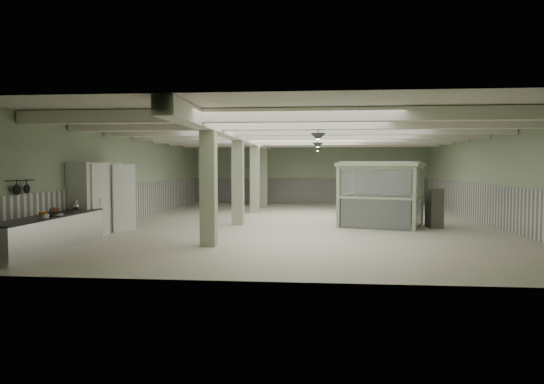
# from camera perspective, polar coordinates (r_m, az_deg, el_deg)

# --- Properties ---
(floor) EXTENTS (20.00, 20.00, 0.00)m
(floor) POSITION_cam_1_polar(r_m,az_deg,el_deg) (19.22, 3.86, -3.57)
(floor) COLOR beige
(floor) RESTS_ON ground
(ceiling) EXTENTS (14.00, 20.00, 0.02)m
(ceiling) POSITION_cam_1_polar(r_m,az_deg,el_deg) (19.15, 3.90, 7.20)
(ceiling) COLOR silver
(ceiling) RESTS_ON wall_back
(wall_back) EXTENTS (14.00, 0.02, 3.60)m
(wall_back) POSITION_cam_1_polar(r_m,az_deg,el_deg) (29.10, 4.37, 2.21)
(wall_back) COLOR #8FA483
(wall_back) RESTS_ON floor
(wall_front) EXTENTS (14.00, 0.02, 3.60)m
(wall_front) POSITION_cam_1_polar(r_m,az_deg,el_deg) (9.11, 2.34, 0.50)
(wall_front) COLOR #8FA483
(wall_front) RESTS_ON floor
(wall_left) EXTENTS (0.02, 20.00, 3.60)m
(wall_left) POSITION_cam_1_polar(r_m,az_deg,el_deg) (20.50, -16.08, 1.77)
(wall_left) COLOR #8FA483
(wall_left) RESTS_ON floor
(wall_right) EXTENTS (0.02, 20.00, 3.60)m
(wall_right) POSITION_cam_1_polar(r_m,az_deg,el_deg) (20.18, 24.18, 1.61)
(wall_right) COLOR #8FA483
(wall_right) RESTS_ON floor
(wainscot_left) EXTENTS (0.05, 19.90, 1.50)m
(wainscot_left) POSITION_cam_1_polar(r_m,az_deg,el_deg) (20.54, -15.98, -1.15)
(wainscot_left) COLOR silver
(wainscot_left) RESTS_ON floor
(wainscot_right) EXTENTS (0.05, 19.90, 1.50)m
(wainscot_right) POSITION_cam_1_polar(r_m,az_deg,el_deg) (20.22, 24.05, -1.36)
(wainscot_right) COLOR silver
(wainscot_right) RESTS_ON floor
(wainscot_back) EXTENTS (13.90, 0.05, 1.50)m
(wainscot_back) POSITION_cam_1_polar(r_m,az_deg,el_deg) (29.10, 4.36, 0.14)
(wainscot_back) COLOR silver
(wainscot_back) RESTS_ON floor
(girder) EXTENTS (0.45, 19.90, 0.40)m
(girder) POSITION_cam_1_polar(r_m,az_deg,el_deg) (19.36, -3.57, 6.50)
(girder) COLOR silver
(girder) RESTS_ON ceiling
(beam_a) EXTENTS (13.90, 0.35, 0.32)m
(beam_a) POSITION_cam_1_polar(r_m,az_deg,el_deg) (11.66, 2.99, 9.02)
(beam_a) COLOR silver
(beam_a) RESTS_ON ceiling
(beam_b) EXTENTS (13.90, 0.35, 0.32)m
(beam_b) POSITION_cam_1_polar(r_m,az_deg,el_deg) (14.15, 3.40, 7.95)
(beam_b) COLOR silver
(beam_b) RESTS_ON ceiling
(beam_c) EXTENTS (13.90, 0.35, 0.32)m
(beam_c) POSITION_cam_1_polar(r_m,az_deg,el_deg) (16.64, 3.69, 7.21)
(beam_c) COLOR silver
(beam_c) RESTS_ON ceiling
(beam_d) EXTENTS (13.90, 0.35, 0.32)m
(beam_d) POSITION_cam_1_polar(r_m,az_deg,el_deg) (19.13, 3.90, 6.66)
(beam_d) COLOR silver
(beam_d) RESTS_ON ceiling
(beam_e) EXTENTS (13.90, 0.35, 0.32)m
(beam_e) POSITION_cam_1_polar(r_m,az_deg,el_deg) (21.63, 4.06, 6.24)
(beam_e) COLOR silver
(beam_e) RESTS_ON ceiling
(beam_f) EXTENTS (13.90, 0.35, 0.32)m
(beam_f) POSITION_cam_1_polar(r_m,az_deg,el_deg) (24.13, 4.19, 5.90)
(beam_f) COLOR silver
(beam_f) RESTS_ON ceiling
(beam_g) EXTENTS (13.90, 0.35, 0.32)m
(beam_g) POSITION_cam_1_polar(r_m,az_deg,el_deg) (26.62, 4.29, 5.63)
(beam_g) COLOR silver
(beam_g) RESTS_ON ceiling
(column_a) EXTENTS (0.42, 0.42, 3.60)m
(column_a) POSITION_cam_1_polar(r_m,az_deg,el_deg) (13.43, -7.49, 1.28)
(column_a) COLOR #9AA787
(column_a) RESTS_ON floor
(column_b) EXTENTS (0.42, 0.42, 3.60)m
(column_b) POSITION_cam_1_polar(r_m,az_deg,el_deg) (18.34, -4.03, 1.75)
(column_b) COLOR #9AA787
(column_b) RESTS_ON floor
(column_c) EXTENTS (0.42, 0.42, 3.60)m
(column_c) POSITION_cam_1_polar(r_m,az_deg,el_deg) (23.28, -2.04, 2.02)
(column_c) COLOR #9AA787
(column_c) RESTS_ON floor
(column_d) EXTENTS (0.42, 0.42, 3.60)m
(column_d) POSITION_cam_1_polar(r_m,az_deg,el_deg) (27.25, -0.97, 2.17)
(column_d) COLOR #9AA787
(column_d) RESTS_ON floor
(hook_rail) EXTENTS (0.02, 1.20, 0.02)m
(hook_rail) POSITION_cam_1_polar(r_m,az_deg,el_deg) (13.67, -27.49, 1.21)
(hook_rail) COLOR black
(hook_rail) RESTS_ON wall_left
(pendant_front) EXTENTS (0.44, 0.44, 0.22)m
(pendant_front) POSITION_cam_1_polar(r_m,az_deg,el_deg) (14.12, 5.44, 6.45)
(pendant_front) COLOR #29372C
(pendant_front) RESTS_ON ceiling
(pendant_mid) EXTENTS (0.44, 0.44, 0.22)m
(pendant_mid) POSITION_cam_1_polar(r_m,az_deg,el_deg) (19.61, 5.40, 5.48)
(pendant_mid) COLOR #29372C
(pendant_mid) RESTS_ON ceiling
(pendant_back) EXTENTS (0.44, 0.44, 0.22)m
(pendant_back) POSITION_cam_1_polar(r_m,az_deg,el_deg) (24.60, 5.38, 4.97)
(pendant_back) COLOR #29372C
(pendant_back) RESTS_ON ceiling
(prep_counter) EXTENTS (0.81, 4.64, 0.91)m
(prep_counter) POSITION_cam_1_polar(r_m,az_deg,el_deg) (14.08, -24.69, -4.36)
(prep_counter) COLOR silver
(prep_counter) RESTS_ON floor
(pitcher_near) EXTENTS (0.25, 0.28, 0.31)m
(pitcher_near) POSITION_cam_1_polar(r_m,az_deg,el_deg) (15.47, -22.04, -1.45)
(pitcher_near) COLOR silver
(pitcher_near) RESTS_ON prep_counter
(pitcher_far) EXTENTS (0.24, 0.25, 0.26)m
(pitcher_far) POSITION_cam_1_polar(r_m,az_deg,el_deg) (15.59, -21.77, -1.50)
(pitcher_far) COLOR silver
(pitcher_far) RESTS_ON prep_counter
(veg_colander) EXTENTS (0.58, 0.58, 0.22)m
(veg_colander) POSITION_cam_1_polar(r_m,az_deg,el_deg) (13.86, -24.28, -2.18)
(veg_colander) COLOR #3B3B3F
(veg_colander) RESTS_ON prep_counter
(orange_bowl) EXTENTS (0.29, 0.29, 0.09)m
(orange_bowl) POSITION_cam_1_polar(r_m,az_deg,el_deg) (13.47, -25.29, -2.61)
(orange_bowl) COLOR #B2B2B7
(orange_bowl) RESTS_ON prep_counter
(skillet_near) EXTENTS (0.03, 0.26, 0.26)m
(skillet_near) POSITION_cam_1_polar(r_m,az_deg,el_deg) (13.45, -27.82, 0.24)
(skillet_near) COLOR black
(skillet_near) RESTS_ON hook_rail
(skillet_far) EXTENTS (0.03, 0.23, 0.23)m
(skillet_far) POSITION_cam_1_polar(r_m,az_deg,el_deg) (13.80, -26.89, 0.32)
(skillet_far) COLOR black
(skillet_far) RESTS_ON hook_rail
(walkin_cooler) EXTENTS (1.05, 2.68, 2.46)m
(walkin_cooler) POSITION_cam_1_polar(r_m,az_deg,el_deg) (16.70, -19.85, -0.50)
(walkin_cooler) COLOR silver
(walkin_cooler) RESTS_ON floor
(guard_booth) EXTENTS (3.52, 3.24, 2.39)m
(guard_booth) POSITION_cam_1_polar(r_m,az_deg,el_deg) (18.35, 12.74, 1.12)
(guard_booth) COLOR #9CAF8C
(guard_booth) RESTS_ON floor
(filing_cabinet) EXTENTS (0.53, 0.71, 1.42)m
(filing_cabinet) POSITION_cam_1_polar(r_m,az_deg,el_deg) (18.36, 18.56, -1.80)
(filing_cabinet) COLOR #515547
(filing_cabinet) RESTS_ON floor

